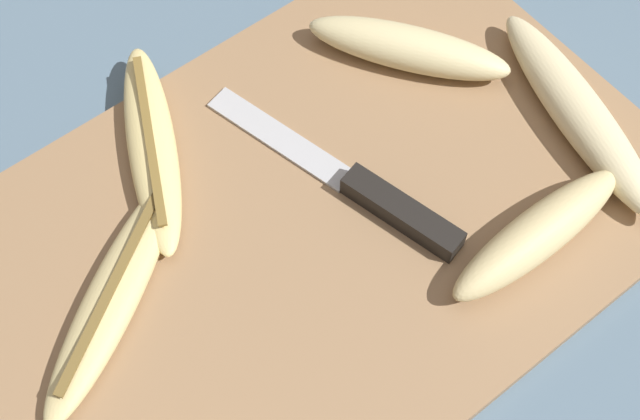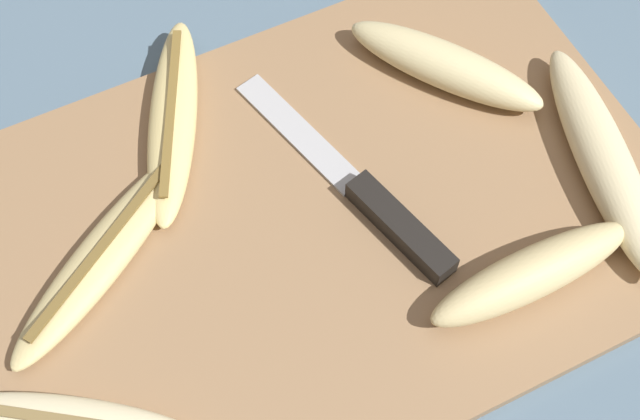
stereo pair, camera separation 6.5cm
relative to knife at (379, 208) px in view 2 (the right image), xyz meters
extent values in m
plane|color=slate|center=(-0.04, 0.02, -0.02)|extent=(4.00, 4.00, 0.00)
cube|color=#997551|center=(-0.04, 0.02, -0.01)|extent=(0.52, 0.36, 0.01)
cube|color=black|center=(0.01, -0.02, 0.00)|extent=(0.04, 0.10, 0.02)
cube|color=#B7BABF|center=(-0.02, 0.09, -0.01)|extent=(0.05, 0.13, 0.00)
ellipsoid|color=#DBC684|center=(-0.20, 0.05, 0.00)|extent=(0.19, 0.14, 0.02)
cube|color=brown|center=(-0.20, 0.05, 0.01)|extent=(0.14, 0.09, 0.00)
ellipsoid|color=beige|center=(0.07, -0.10, 0.01)|extent=(0.16, 0.04, 0.03)
ellipsoid|color=#EDD689|center=(-0.11, 0.14, 0.00)|extent=(0.12, 0.19, 0.02)
cube|color=olive|center=(-0.11, 0.14, 0.02)|extent=(0.07, 0.14, 0.00)
ellipsoid|color=beige|center=(0.10, 0.09, 0.01)|extent=(0.13, 0.16, 0.03)
ellipsoid|color=beige|center=(0.17, -0.04, 0.01)|extent=(0.09, 0.21, 0.03)
camera|label=1|loc=(-0.23, -0.23, 0.57)|focal=50.00mm
camera|label=2|loc=(-0.18, -0.27, 0.57)|focal=50.00mm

